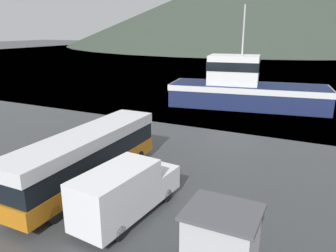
# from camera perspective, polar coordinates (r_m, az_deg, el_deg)

# --- Properties ---
(water_surface) EXTENTS (240.00, 240.00, 0.00)m
(water_surface) POSITION_cam_1_polar(r_m,az_deg,el_deg) (148.12, 21.53, 12.09)
(water_surface) COLOR slate
(water_surface) RESTS_ON ground
(hill_backdrop) EXTENTS (209.35, 209.35, 43.15)m
(hill_backdrop) POSITION_cam_1_polar(r_m,az_deg,el_deg) (206.56, 14.42, 19.68)
(hill_backdrop) COLOR #333D33
(hill_backdrop) RESTS_ON ground
(tour_bus) EXTENTS (2.59, 11.26, 3.17)m
(tour_bus) POSITION_cam_1_polar(r_m,az_deg,el_deg) (19.50, -13.87, -5.01)
(tour_bus) COLOR #B26614
(tour_bus) RESTS_ON ground
(delivery_van) EXTENTS (2.70, 6.48, 2.65)m
(delivery_van) POSITION_cam_1_polar(r_m,az_deg,el_deg) (16.07, -7.55, -11.11)
(delivery_van) COLOR silver
(delivery_van) RESTS_ON ground
(fishing_boat) EXTENTS (18.45, 8.49, 11.35)m
(fishing_boat) POSITION_cam_1_polar(r_m,az_deg,el_deg) (39.28, 13.17, 6.43)
(fishing_boat) COLOR #19234C
(fishing_boat) RESTS_ON water_surface
(storage_bin) EXTENTS (1.43, 1.47, 1.18)m
(storage_bin) POSITION_cam_1_polar(r_m,az_deg,el_deg) (22.13, -24.80, -6.81)
(storage_bin) COLOR teal
(storage_bin) RESTS_ON ground
(dock_kiosk) EXTENTS (2.69, 2.35, 2.58)m
(dock_kiosk) POSITION_cam_1_polar(r_m,az_deg,el_deg) (12.94, 9.25, -19.15)
(dock_kiosk) COLOR #B2B2B7
(dock_kiosk) RESTS_ON ground
(mooring_bollard) EXTENTS (0.39, 0.39, 0.83)m
(mooring_bollard) POSITION_cam_1_polar(r_m,az_deg,el_deg) (31.44, -4.00, 1.14)
(mooring_bollard) COLOR #4C4C51
(mooring_bollard) RESTS_ON ground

